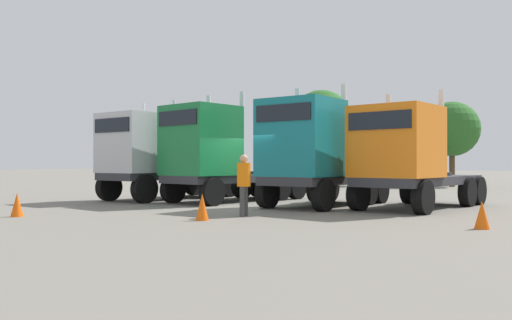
{
  "coord_description": "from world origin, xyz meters",
  "views": [
    {
      "loc": [
        9.01,
        -17.2,
        1.57
      ],
      "look_at": [
        -1.1,
        2.09,
        1.68
      ],
      "focal_mm": 38.18,
      "sensor_mm": 36.0,
      "label": 1
    }
  ],
  "objects_px": {
    "semi_truck_silver": "(149,156)",
    "semi_truck_green": "(214,154)",
    "visitor_in_hivis": "(244,180)",
    "traffic_cone_mid": "(17,205)",
    "traffic_cone_near": "(202,207)",
    "semi_truck_orange": "(406,157)",
    "semi_truck_teal": "(310,152)",
    "traffic_cone_far": "(482,215)"
  },
  "relations": [
    {
      "from": "visitor_in_hivis",
      "to": "traffic_cone_mid",
      "type": "relative_size",
      "value": 2.57
    },
    {
      "from": "semi_truck_orange",
      "to": "traffic_cone_far",
      "type": "distance_m",
      "value": 5.43
    },
    {
      "from": "visitor_in_hivis",
      "to": "traffic_cone_near",
      "type": "distance_m",
      "value": 1.7
    },
    {
      "from": "visitor_in_hivis",
      "to": "traffic_cone_mid",
      "type": "height_order",
      "value": "visitor_in_hivis"
    },
    {
      "from": "semi_truck_silver",
      "to": "traffic_cone_far",
      "type": "relative_size",
      "value": 9.97
    },
    {
      "from": "semi_truck_silver",
      "to": "semi_truck_orange",
      "type": "bearing_deg",
      "value": 101.68
    },
    {
      "from": "semi_truck_silver",
      "to": "traffic_cone_mid",
      "type": "relative_size",
      "value": 9.37
    },
    {
      "from": "semi_truck_orange",
      "to": "traffic_cone_near",
      "type": "relative_size",
      "value": 9.13
    },
    {
      "from": "semi_truck_teal",
      "to": "semi_truck_orange",
      "type": "distance_m",
      "value": 3.24
    },
    {
      "from": "semi_truck_silver",
      "to": "semi_truck_green",
      "type": "distance_m",
      "value": 3.13
    },
    {
      "from": "semi_truck_orange",
      "to": "semi_truck_teal",
      "type": "bearing_deg",
      "value": -66.42
    },
    {
      "from": "semi_truck_silver",
      "to": "semi_truck_orange",
      "type": "relative_size",
      "value": 0.99
    },
    {
      "from": "semi_truck_orange",
      "to": "traffic_cone_near",
      "type": "distance_m",
      "value": 7.4
    },
    {
      "from": "semi_truck_silver",
      "to": "traffic_cone_near",
      "type": "xyz_separation_m",
      "value": [
        6.33,
        -5.6,
        -1.48
      ]
    },
    {
      "from": "semi_truck_silver",
      "to": "traffic_cone_far",
      "type": "distance_m",
      "value": 13.99
    },
    {
      "from": "visitor_in_hivis",
      "to": "traffic_cone_near",
      "type": "relative_size",
      "value": 2.48
    },
    {
      "from": "semi_truck_green",
      "to": "traffic_cone_far",
      "type": "distance_m",
      "value": 11.11
    },
    {
      "from": "traffic_cone_mid",
      "to": "traffic_cone_far",
      "type": "xyz_separation_m",
      "value": [
        12.29,
        3.11,
        -0.02
      ]
    },
    {
      "from": "semi_truck_teal",
      "to": "visitor_in_hivis",
      "type": "distance_m",
      "value": 3.95
    },
    {
      "from": "semi_truck_orange",
      "to": "visitor_in_hivis",
      "type": "relative_size",
      "value": 3.68
    },
    {
      "from": "visitor_in_hivis",
      "to": "traffic_cone_mid",
      "type": "xyz_separation_m",
      "value": [
        -5.83,
        -3.11,
        -0.7
      ]
    },
    {
      "from": "semi_truck_orange",
      "to": "traffic_cone_mid",
      "type": "relative_size",
      "value": 9.46
    },
    {
      "from": "semi_truck_silver",
      "to": "traffic_cone_mid",
      "type": "bearing_deg",
      "value": 17.65
    },
    {
      "from": "semi_truck_teal",
      "to": "semi_truck_orange",
      "type": "relative_size",
      "value": 0.91
    },
    {
      "from": "visitor_in_hivis",
      "to": "semi_truck_teal",
      "type": "bearing_deg",
      "value": 70.95
    },
    {
      "from": "semi_truck_orange",
      "to": "traffic_cone_near",
      "type": "bearing_deg",
      "value": -23.17
    },
    {
      "from": "traffic_cone_near",
      "to": "traffic_cone_mid",
      "type": "distance_m",
      "value": 5.6
    },
    {
      "from": "semi_truck_teal",
      "to": "semi_truck_silver",
      "type": "bearing_deg",
      "value": -83.95
    },
    {
      "from": "semi_truck_orange",
      "to": "visitor_in_hivis",
      "type": "distance_m",
      "value": 5.84
    },
    {
      "from": "semi_truck_silver",
      "to": "semi_truck_green",
      "type": "xyz_separation_m",
      "value": [
        3.13,
        0.08,
        0.08
      ]
    },
    {
      "from": "semi_truck_orange",
      "to": "visitor_in_hivis",
      "type": "height_order",
      "value": "semi_truck_orange"
    },
    {
      "from": "semi_truck_teal",
      "to": "traffic_cone_mid",
      "type": "relative_size",
      "value": 8.57
    },
    {
      "from": "visitor_in_hivis",
      "to": "traffic_cone_far",
      "type": "xyz_separation_m",
      "value": [
        6.46,
        -0.01,
        -0.72
      ]
    },
    {
      "from": "semi_truck_teal",
      "to": "traffic_cone_near",
      "type": "height_order",
      "value": "semi_truck_teal"
    },
    {
      "from": "semi_truck_teal",
      "to": "traffic_cone_mid",
      "type": "xyz_separation_m",
      "value": [
        -6.38,
        -6.92,
        -1.58
      ]
    },
    {
      "from": "traffic_cone_near",
      "to": "traffic_cone_mid",
      "type": "xyz_separation_m",
      "value": [
        -5.35,
        -1.64,
        -0.01
      ]
    },
    {
      "from": "semi_truck_silver",
      "to": "traffic_cone_near",
      "type": "relative_size",
      "value": 9.05
    },
    {
      "from": "semi_truck_silver",
      "to": "semi_truck_green",
      "type": "bearing_deg",
      "value": 101.39
    },
    {
      "from": "semi_truck_silver",
      "to": "semi_truck_orange",
      "type": "distance_m",
      "value": 10.54
    },
    {
      "from": "traffic_cone_far",
      "to": "semi_truck_teal",
      "type": "bearing_deg",
      "value": 147.18
    },
    {
      "from": "semi_truck_teal",
      "to": "traffic_cone_mid",
      "type": "bearing_deg",
      "value": -34.09
    },
    {
      "from": "semi_truck_green",
      "to": "semi_truck_teal",
      "type": "relative_size",
      "value": 1.11
    }
  ]
}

